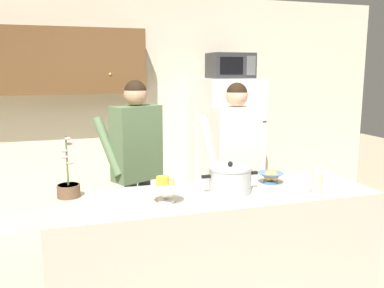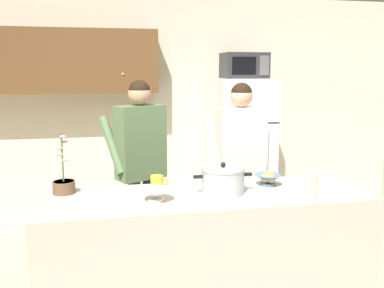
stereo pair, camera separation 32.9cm
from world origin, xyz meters
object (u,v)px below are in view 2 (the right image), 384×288
(person_by_sink, at_px, (240,153))
(bottle_near_edge, at_px, (312,185))
(microwave, at_px, (244,66))
(coffee_mug, at_px, (157,182))
(cooking_pot, at_px, (223,180))
(refrigerator, at_px, (242,151))
(potted_orchid, at_px, (64,184))
(empty_bowl, at_px, (156,194))
(person_near_pot, at_px, (140,152))
(bread_bowl, at_px, (268,179))

(person_by_sink, relative_size, bottle_near_edge, 9.10)
(microwave, xyz_separation_m, coffee_mug, (-1.17, -1.63, -0.83))
(cooking_pot, xyz_separation_m, coffee_mug, (-0.43, 0.19, -0.04))
(microwave, bearing_deg, bottle_near_edge, -95.54)
(refrigerator, xyz_separation_m, potted_orchid, (-1.81, -1.63, 0.16))
(microwave, relative_size, empty_bowl, 2.40)
(person_near_pot, xyz_separation_m, bread_bowl, (0.86, -0.82, -0.07))
(microwave, xyz_separation_m, person_by_sink, (-0.36, -1.03, -0.77))
(potted_orchid, bearing_deg, empty_bowl, -26.31)
(person_by_sink, bearing_deg, microwave, 70.45)
(refrigerator, distance_m, microwave, 0.97)
(person_near_pot, height_order, cooking_pot, person_near_pot)
(bottle_near_edge, distance_m, potted_orchid, 1.67)
(microwave, xyz_separation_m, bottle_near_edge, (-0.20, -2.04, -0.79))
(refrigerator, distance_m, person_by_sink, 1.13)
(person_by_sink, distance_m, bottle_near_edge, 1.03)
(person_near_pot, xyz_separation_m, person_by_sink, (0.87, -0.14, -0.02))
(refrigerator, xyz_separation_m, empty_bowl, (-1.21, -1.93, 0.14))
(coffee_mug, bearing_deg, microwave, 54.34)
(bread_bowl, relative_size, potted_orchid, 0.47)
(person_by_sink, distance_m, coffee_mug, 1.01)
(person_by_sink, bearing_deg, bottle_near_edge, -80.63)
(cooking_pot, height_order, empty_bowl, cooking_pot)
(person_near_pot, xyz_separation_m, bottle_near_edge, (1.03, -1.15, -0.04))
(person_near_pot, bearing_deg, person_by_sink, -9.06)
(microwave, bearing_deg, person_by_sink, -109.55)
(refrigerator, relative_size, person_by_sink, 1.01)
(person_near_pot, relative_size, cooking_pot, 4.08)
(refrigerator, bearing_deg, empty_bowl, -122.15)
(person_by_sink, height_order, cooking_pot, person_by_sink)
(refrigerator, distance_m, person_near_pot, 1.55)
(empty_bowl, bearing_deg, bottle_near_edge, -7.48)
(cooking_pot, bearing_deg, bottle_near_edge, -21.76)
(cooking_pot, bearing_deg, potted_orchid, 168.83)
(microwave, xyz_separation_m, cooking_pot, (-0.74, -1.82, -0.79))
(refrigerator, height_order, bottle_near_edge, refrigerator)
(refrigerator, xyz_separation_m, coffee_mug, (-1.17, -1.65, 0.14))
(empty_bowl, bearing_deg, potted_orchid, 153.69)
(cooking_pot, bearing_deg, person_by_sink, 64.56)
(person_near_pot, relative_size, coffee_mug, 12.74)
(person_near_pot, height_order, empty_bowl, person_near_pot)
(refrigerator, height_order, coffee_mug, refrigerator)
(empty_bowl, bearing_deg, person_near_pot, 91.17)
(cooking_pot, height_order, potted_orchid, potted_orchid)
(cooking_pot, height_order, bread_bowl, cooking_pot)
(cooking_pot, bearing_deg, bread_bowl, 17.11)
(microwave, distance_m, person_by_sink, 1.34)
(bread_bowl, relative_size, bottle_near_edge, 1.08)
(person_near_pot, xyz_separation_m, coffee_mug, (0.06, -0.74, -0.08))
(coffee_mug, relative_size, potted_orchid, 0.32)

